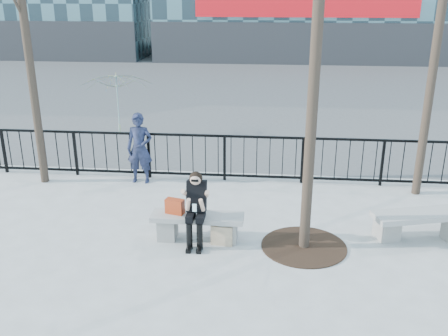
# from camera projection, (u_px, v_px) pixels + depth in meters

# --- Properties ---
(ground) EXTENTS (120.00, 120.00, 0.00)m
(ground) POSITION_uv_depth(u_px,v_px,m) (198.00, 239.00, 9.04)
(ground) COLOR #989793
(ground) RESTS_ON ground
(street_surface) EXTENTS (60.00, 23.00, 0.01)m
(street_surface) POSITION_uv_depth(u_px,v_px,m) (245.00, 86.00, 23.07)
(street_surface) COLOR #474747
(street_surface) RESTS_ON ground
(railing) EXTENTS (14.00, 0.06, 1.10)m
(railing) POSITION_uv_depth(u_px,v_px,m) (216.00, 157.00, 11.66)
(railing) COLOR black
(railing) RESTS_ON ground
(tree_grate) EXTENTS (1.50, 1.50, 0.02)m
(tree_grate) POSITION_uv_depth(u_px,v_px,m) (304.00, 246.00, 8.77)
(tree_grate) COLOR black
(tree_grate) RESTS_ON ground
(bench_main) EXTENTS (1.65, 0.46, 0.49)m
(bench_main) POSITION_uv_depth(u_px,v_px,m) (198.00, 224.00, 8.94)
(bench_main) COLOR slate
(bench_main) RESTS_ON ground
(bench_second) EXTENTS (1.82, 0.51, 0.54)m
(bench_second) POSITION_uv_depth(u_px,v_px,m) (422.00, 223.00, 8.92)
(bench_second) COLOR slate
(bench_second) RESTS_ON ground
(seated_woman) EXTENTS (0.50, 0.64, 1.34)m
(seated_woman) POSITION_uv_depth(u_px,v_px,m) (196.00, 209.00, 8.66)
(seated_woman) COLOR black
(seated_woman) RESTS_ON ground
(handbag) EXTENTS (0.36, 0.24, 0.27)m
(handbag) POSITION_uv_depth(u_px,v_px,m) (175.00, 206.00, 8.88)
(handbag) COLOR #AA3315
(handbag) RESTS_ON bench_main
(shopping_bag) EXTENTS (0.40, 0.19, 0.37)m
(shopping_bag) POSITION_uv_depth(u_px,v_px,m) (222.00, 235.00, 8.80)
(shopping_bag) COLOR beige
(shopping_bag) RESTS_ON ground
(standing_man) EXTENTS (0.60, 0.40, 1.64)m
(standing_man) POSITION_uv_depth(u_px,v_px,m) (140.00, 148.00, 11.44)
(standing_man) COLOR black
(standing_man) RESTS_ON ground
(vendor_umbrella) EXTENTS (2.32, 2.36, 1.92)m
(vendor_umbrella) POSITION_uv_depth(u_px,v_px,m) (118.00, 104.00, 15.12)
(vendor_umbrella) COLOR gold
(vendor_umbrella) RESTS_ON ground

